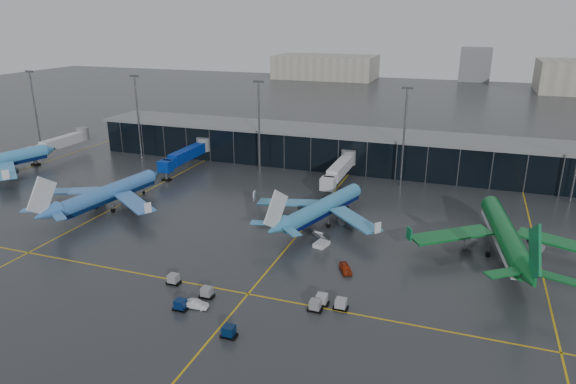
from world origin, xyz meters
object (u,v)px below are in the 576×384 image
(airliner_aer_lingus, at_px, (507,221))
(mobile_airstair, at_px, (321,242))
(airliner_arkefly, at_px, (108,184))
(service_van_white, at_px, (196,304))
(baggage_carts, at_px, (252,302))
(service_van_red, at_px, (346,268))
(airliner_klm_near, at_px, (323,198))

(airliner_aer_lingus, height_order, mobile_airstair, airliner_aer_lingus)
(airliner_arkefly, bearing_deg, service_van_white, -31.03)
(airliner_arkefly, relative_size, baggage_carts, 1.26)
(mobile_airstair, height_order, service_van_red, mobile_airstair)
(airliner_arkefly, relative_size, service_van_red, 9.15)
(mobile_airstair, relative_size, service_van_red, 0.87)
(airliner_arkefly, bearing_deg, baggage_carts, -23.43)
(airliner_klm_near, height_order, mobile_airstair, airliner_klm_near)
(airliner_klm_near, relative_size, baggage_carts, 1.20)
(mobile_airstair, distance_m, service_van_white, 30.18)
(airliner_klm_near, xyz_separation_m, baggage_carts, (-0.94, -36.27, -4.82))
(airliner_arkefly, xyz_separation_m, mobile_airstair, (51.82, -3.70, -5.06))
(service_van_red, bearing_deg, airliner_arkefly, 140.64)
(airliner_aer_lingus, xyz_separation_m, baggage_carts, (-36.69, -32.95, -5.64))
(airliner_klm_near, distance_m, mobile_airstair, 13.01)
(airliner_arkefly, bearing_deg, mobile_airstair, 3.07)
(airliner_klm_near, xyz_separation_m, service_van_white, (-8.75, -39.48, -4.94))
(airliner_aer_lingus, distance_m, service_van_red, 31.50)
(baggage_carts, relative_size, mobile_airstair, 8.39)
(airliner_klm_near, xyz_separation_m, service_van_red, (9.91, -20.40, -4.87))
(baggage_carts, distance_m, mobile_airstair, 24.89)
(mobile_airstair, bearing_deg, service_van_white, -100.68)
(airliner_aer_lingus, bearing_deg, service_van_red, -155.05)
(airliner_klm_near, relative_size, service_van_red, 8.76)
(airliner_klm_near, bearing_deg, airliner_aer_lingus, 11.63)
(mobile_airstair, bearing_deg, airliner_arkefly, -171.77)
(baggage_carts, relative_size, service_van_white, 7.81)
(airliner_arkefly, distance_m, baggage_carts, 55.80)
(airliner_arkefly, height_order, service_van_white, airliner_arkefly)
(airliner_klm_near, xyz_separation_m, airliner_aer_lingus, (35.76, -3.32, 0.81))
(airliner_arkefly, xyz_separation_m, service_van_red, (58.68, -12.41, -5.12))
(baggage_carts, height_order, service_van_white, baggage_carts)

